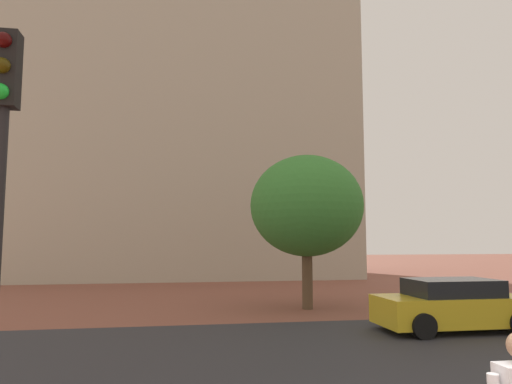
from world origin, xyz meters
name	(u,v)px	position (x,y,z in m)	size (l,w,h in m)	color
ground_plane	(253,332)	(0.00, 10.00, 0.00)	(120.00, 120.00, 0.00)	brown
street_asphalt_strip	(271,353)	(0.00, 7.56, 0.00)	(120.00, 7.40, 0.00)	#2D2D33
landmark_building	(168,94)	(-2.81, 30.14, 12.75)	(24.64, 10.81, 40.66)	#B2A893
car_yellow	(453,306)	(5.39, 9.19, 0.67)	(4.11, 1.95, 1.39)	gold
traffic_light_pole	(1,157)	(-4.05, 2.93, 3.39)	(0.28, 0.34, 4.87)	black
tree_curb_far	(307,206)	(2.60, 13.73, 3.69)	(4.10, 4.10, 5.54)	brown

